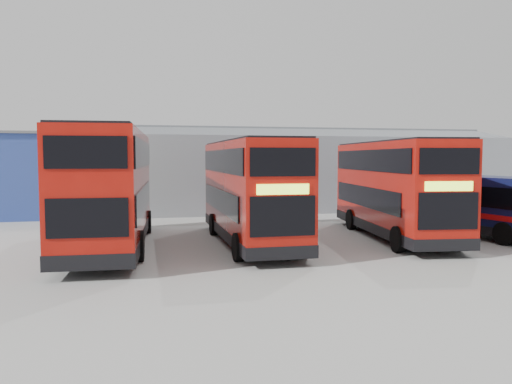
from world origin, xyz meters
name	(u,v)px	position (x,y,z in m)	size (l,w,h in m)	color
ground_plane	(247,266)	(0.00, 0.00, 0.00)	(120.00, 120.00, 0.00)	#989893
maintenance_shed	(297,171)	(8.00, 20.00, 2.60)	(30.50, 12.00, 5.89)	gray
double_decker_left	(110,190)	(-4.68, 4.35, 2.34)	(3.28, 11.24, 4.70)	#A41109
double_decker_centre	(249,193)	(0.98, 4.27, 2.16)	(2.66, 10.28, 4.33)	#A41109
double_decker_right	(394,190)	(7.69, 4.39, 2.17)	(3.69, 10.50, 4.36)	#A41109
single_decker_blue	(469,205)	(11.69, 4.49, 1.38)	(4.33, 10.47, 2.77)	#0C1639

